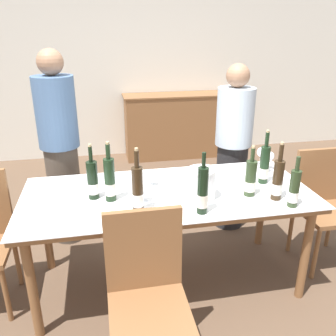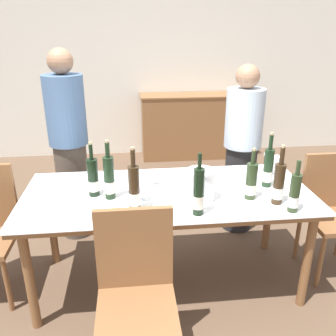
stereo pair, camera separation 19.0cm
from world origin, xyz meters
name	(u,v)px [view 2 (the right image)]	position (x,y,z in m)	size (l,w,h in m)	color
ground_plane	(168,280)	(0.00, 0.00, 0.00)	(12.00, 12.00, 0.00)	brown
back_wall	(144,58)	(0.00, 3.08, 1.40)	(8.00, 0.10, 2.80)	silver
sideboard_cabinet	(194,126)	(0.70, 2.79, 0.46)	(1.57, 0.46, 0.92)	brown
dining_table	(168,201)	(0.00, 0.00, 0.69)	(1.99, 0.89, 0.75)	brown
ice_bucket	(201,184)	(0.20, -0.12, 0.86)	(0.19, 0.19, 0.20)	white
wine_bottle_0	(199,193)	(0.15, -0.32, 0.89)	(0.07, 0.07, 0.39)	black
wine_bottle_1	(109,179)	(-0.39, -0.04, 0.89)	(0.07, 0.07, 0.40)	black
wine_bottle_2	(268,168)	(0.71, 0.03, 0.89)	(0.07, 0.07, 0.40)	black
wine_bottle_3	(294,194)	(0.74, -0.35, 0.87)	(0.06, 0.06, 0.34)	#28381E
wine_bottle_4	(279,184)	(0.68, -0.24, 0.89)	(0.07, 0.07, 0.40)	#332314
wine_bottle_5	(134,189)	(-0.23, -0.24, 0.90)	(0.07, 0.07, 0.41)	#332314
wine_bottle_6	(251,182)	(0.53, -0.15, 0.87)	(0.08, 0.08, 0.35)	#28381E
wine_bottle_7	(93,178)	(-0.50, 0.01, 0.88)	(0.07, 0.07, 0.38)	black
wine_glass_0	(271,163)	(0.81, 0.21, 0.85)	(0.08, 0.08, 0.14)	white
wine_glass_1	(276,160)	(0.88, 0.26, 0.86)	(0.07, 0.07, 0.15)	white
wine_glass_2	(269,155)	(0.85, 0.35, 0.87)	(0.08, 0.08, 0.16)	white
wine_glass_3	(153,174)	(-0.10, 0.13, 0.84)	(0.07, 0.07, 0.13)	white
wine_glass_4	(141,187)	(-0.19, -0.11, 0.85)	(0.09, 0.09, 0.14)	white
chair_right_end	(332,205)	(1.29, 0.09, 0.53)	(0.42, 0.42, 0.92)	brown
chair_near_front	(136,285)	(-0.25, -0.67, 0.53)	(0.42, 0.42, 0.94)	brown
person_host	(70,148)	(-0.77, 0.79, 0.84)	(0.33, 0.33, 1.67)	#51473D
person_guest_left	(242,152)	(0.75, 0.73, 0.77)	(0.33, 0.33, 1.54)	#262628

